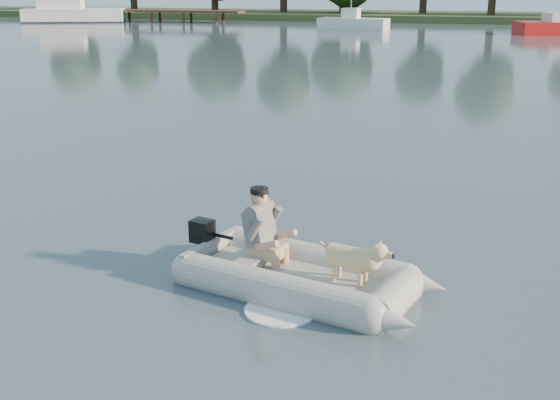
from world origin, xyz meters
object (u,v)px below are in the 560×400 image
(dinghy, at_px, (304,248))
(man, at_px, (261,224))
(dog, at_px, (350,261))
(motorboat, at_px, (353,15))
(dock, at_px, (145,16))
(cabin_cruiser, at_px, (74,9))

(dinghy, xyz_separation_m, man, (-0.60, 0.21, 0.17))
(dog, bearing_deg, dinghy, -175.43)
(dinghy, bearing_deg, man, 175.76)
(dog, distance_m, motorboat, 47.11)
(dock, distance_m, dog, 58.23)
(cabin_cruiser, bearing_deg, dock, 1.11)
(dinghy, relative_size, cabin_cruiser, 0.49)
(dog, xyz_separation_m, motorboat, (-7.59, 46.49, 0.57))
(dock, relative_size, dog, 21.40)
(dinghy, xyz_separation_m, cabin_cruiser, (-32.25, 49.19, 0.64))
(man, distance_m, dog, 1.24)
(cabin_cruiser, bearing_deg, dog, -76.66)
(man, bearing_deg, motorboat, 113.37)
(dock, distance_m, dinghy, 57.87)
(man, relative_size, cabin_cruiser, 0.11)
(dinghy, bearing_deg, cabin_cruiser, 138.70)
(cabin_cruiser, bearing_deg, dinghy, -77.07)
(motorboat, bearing_deg, dock, 174.33)
(dinghy, height_order, dog, dinghy)
(man, bearing_deg, dog, 0.00)
(dinghy, relative_size, motorboat, 0.81)
(dinghy, xyz_separation_m, dog, (0.58, -0.11, -0.06))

